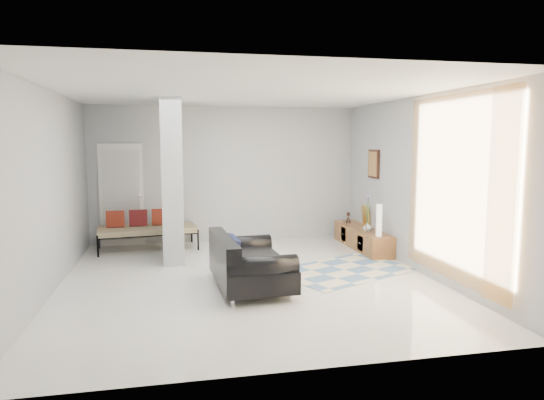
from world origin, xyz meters
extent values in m
plane|color=beige|center=(0.00, 0.00, 0.00)|extent=(6.00, 6.00, 0.00)
plane|color=white|center=(0.00, 0.00, 2.80)|extent=(6.00, 6.00, 0.00)
plane|color=#AEB0B2|center=(0.00, 3.00, 1.40)|extent=(6.00, 0.00, 6.00)
plane|color=#AEB0B2|center=(0.00, -3.00, 1.40)|extent=(6.00, 0.00, 6.00)
plane|color=#AEB0B2|center=(-2.75, 0.00, 1.40)|extent=(0.00, 6.00, 6.00)
plane|color=#AEB0B2|center=(2.75, 0.00, 1.40)|extent=(0.00, 6.00, 6.00)
cube|color=#ACB2B4|center=(-1.10, 1.60, 1.40)|extent=(0.35, 1.20, 2.80)
cube|color=white|center=(-2.10, 2.96, 1.02)|extent=(0.85, 0.06, 2.04)
plane|color=gold|center=(2.67, -1.15, 1.45)|extent=(0.00, 2.55, 2.55)
cube|color=#39190F|center=(2.72, 1.70, 1.65)|extent=(0.04, 0.45, 0.55)
cube|color=brown|center=(2.52, 1.70, 0.20)|extent=(0.45, 2.03, 0.40)
cube|color=#39190F|center=(2.30, 1.25, 0.20)|extent=(0.02, 0.27, 0.28)
cube|color=#39190F|center=(2.30, 2.15, 0.20)|extent=(0.02, 0.27, 0.28)
cube|color=#EBB745|center=(2.70, 1.98, 0.60)|extent=(0.09, 0.32, 0.40)
cube|color=silver|center=(2.42, 1.25, 0.46)|extent=(0.04, 0.10, 0.12)
cylinder|color=silver|center=(-0.38, -1.11, 0.05)|extent=(0.05, 0.05, 0.10)
cylinder|color=silver|center=(-0.46, 0.27, 0.05)|extent=(0.05, 0.05, 0.10)
cylinder|color=silver|center=(0.40, -1.07, 0.05)|extent=(0.05, 0.05, 0.10)
cylinder|color=silver|center=(0.32, 0.31, 0.05)|extent=(0.05, 0.05, 0.10)
cube|color=black|center=(-0.03, -0.40, 0.25)|extent=(1.06, 1.68, 0.30)
cube|color=black|center=(-0.42, -0.42, 0.58)|extent=(0.29, 1.63, 0.36)
cylinder|color=black|center=(0.01, -1.09, 0.48)|extent=(0.94, 0.33, 0.28)
cylinder|color=black|center=(-0.07, 0.29, 0.48)|extent=(0.94, 0.33, 0.28)
cube|color=black|center=(-0.30, -0.42, 0.60)|extent=(0.17, 0.60, 0.31)
cylinder|color=black|center=(-2.45, 1.97, 0.20)|extent=(0.04, 0.04, 0.40)
cylinder|color=black|center=(-0.64, 2.19, 0.20)|extent=(0.04, 0.04, 0.40)
cylinder|color=black|center=(-2.54, 2.71, 0.20)|extent=(0.04, 0.04, 0.40)
cylinder|color=black|center=(-0.73, 2.93, 0.20)|extent=(0.04, 0.04, 0.40)
cube|color=#BAAF88|center=(-1.59, 2.45, 0.38)|extent=(1.92, 0.99, 0.12)
cube|color=maroon|center=(-2.19, 2.53, 0.60)|extent=(0.36, 0.20, 0.33)
cube|color=maroon|center=(-1.76, 2.58, 0.60)|extent=(0.36, 0.20, 0.33)
cube|color=maroon|center=(-1.34, 2.63, 0.60)|extent=(0.36, 0.20, 0.33)
cube|color=beige|center=(1.60, 0.20, 0.01)|extent=(2.54, 2.19, 0.01)
cylinder|color=white|center=(2.50, 0.89, 0.69)|extent=(0.10, 0.10, 0.57)
imported|color=silver|center=(2.47, 1.34, 0.49)|extent=(0.17, 0.17, 0.17)
camera|label=1|loc=(-1.10, -7.07, 2.09)|focal=32.00mm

